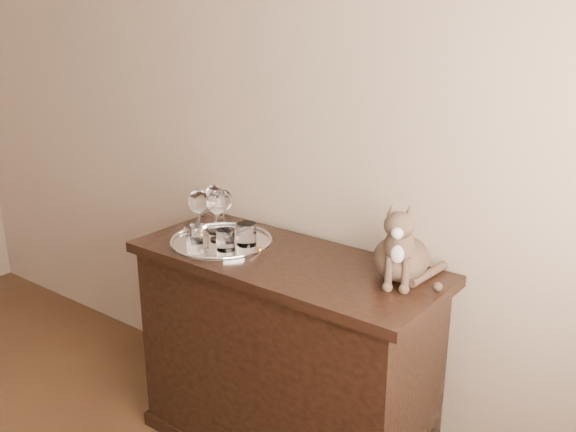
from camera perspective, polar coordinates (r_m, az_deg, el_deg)
name	(u,v)px	position (r m, az deg, el deg)	size (l,w,h in m)	color
wall_back	(219,98)	(2.85, -6.17, 10.35)	(4.00, 0.10, 2.70)	#BEA48F
sideboard	(285,359)	(2.56, -0.27, -12.58)	(1.20, 0.50, 0.85)	black
tray	(221,242)	(2.53, -5.94, -2.34)	(0.40, 0.40, 0.01)	white
wine_glass_a	(215,208)	(2.60, -6.49, 0.68)	(0.08, 0.08, 0.20)	silver
wine_glass_b	(224,212)	(2.57, -5.73, 0.33)	(0.07, 0.07, 0.19)	white
wine_glass_c	(199,214)	(2.53, -7.95, 0.17)	(0.08, 0.08, 0.21)	silver
wine_glass_d	(217,216)	(2.51, -6.30, 0.04)	(0.08, 0.08, 0.20)	white
tumbler_a	(225,240)	(2.43, -5.58, -2.11)	(0.07, 0.07, 0.08)	white
tumbler_b	(197,238)	(2.43, -8.05, -1.98)	(0.08, 0.08, 0.10)	silver
tumbler_c	(246,234)	(2.47, -3.71, -1.62)	(0.08, 0.08, 0.09)	silver
cat	(402,238)	(2.18, 10.13, -1.91)	(0.29, 0.27, 0.30)	brown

